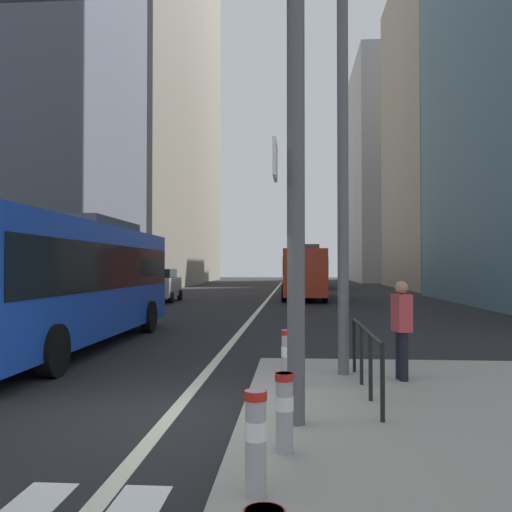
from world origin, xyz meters
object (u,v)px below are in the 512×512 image
(street_lamp_post, at_px, (343,89))
(bollard_right, at_px, (284,408))
(city_bus_blue_oncoming, at_px, (67,276))
(traffic_signal_gantry, at_px, (138,105))
(car_oncoming_far, at_px, (161,285))
(bollard_back, at_px, (287,355))
(bollard_left, at_px, (256,437))
(city_bus_red_distant, at_px, (310,269))
(city_bus_red_receding, at_px, (303,270))
(pedestrian_walking, at_px, (402,325))
(car_receding_near, at_px, (309,276))
(car_oncoming_mid, at_px, (150,286))
(car_receding_far, at_px, (315,276))

(street_lamp_post, height_order, bollard_right, street_lamp_post)
(city_bus_blue_oncoming, bearing_deg, traffic_signal_gantry, -60.66)
(car_oncoming_far, height_order, traffic_signal_gantry, traffic_signal_gantry)
(bollard_back, bearing_deg, bollard_left, -92.84)
(city_bus_red_distant, relative_size, bollard_back, 12.38)
(city_bus_red_distant, height_order, bollard_left, city_bus_red_distant)
(bollard_left, height_order, bollard_back, bollard_back)
(traffic_signal_gantry, distance_m, street_lamp_post, 4.40)
(city_bus_red_receding, height_order, pedestrian_walking, city_bus_red_receding)
(car_receding_near, bearing_deg, traffic_signal_gantry, -93.58)
(car_oncoming_mid, xyz_separation_m, pedestrian_walking, (10.04, -21.18, 0.09))
(bollard_right, height_order, pedestrian_walking, pedestrian_walking)
(car_oncoming_far, relative_size, bollard_back, 4.76)
(city_bus_red_receding, height_order, traffic_signal_gantry, traffic_signal_gantry)
(street_lamp_post, bearing_deg, car_receding_far, 88.38)
(city_bus_red_receding, height_order, bollard_right, city_bus_red_receding)
(car_oncoming_far, bearing_deg, bollard_back, -71.35)
(city_bus_red_receding, distance_m, street_lamp_post, 25.84)
(bollard_right, bearing_deg, pedestrian_walking, 62.93)
(car_oncoming_far, bearing_deg, city_bus_red_distant, 66.13)
(car_oncoming_mid, distance_m, pedestrian_walking, 23.44)
(car_receding_near, relative_size, traffic_signal_gantry, 0.77)
(traffic_signal_gantry, distance_m, bollard_right, 4.09)
(city_bus_blue_oncoming, bearing_deg, car_receding_far, 81.17)
(car_oncoming_mid, xyz_separation_m, bollard_right, (8.13, -24.94, -0.38))
(bollard_back, bearing_deg, street_lamp_post, 47.44)
(traffic_signal_gantry, height_order, street_lamp_post, street_lamp_post)
(bollard_left, bearing_deg, car_oncoming_mid, 106.90)
(car_receding_far, relative_size, traffic_signal_gantry, 0.75)
(city_bus_blue_oncoming, relative_size, street_lamp_post, 1.37)
(city_bus_red_receding, bearing_deg, bollard_back, -91.34)
(city_bus_red_distant, height_order, pedestrian_walking, city_bus_red_distant)
(traffic_signal_gantry, bearing_deg, pedestrian_walking, 35.83)
(city_bus_blue_oncoming, height_order, car_oncoming_mid, city_bus_blue_oncoming)
(city_bus_red_receding, relative_size, bollard_right, 12.96)
(car_receding_far, xyz_separation_m, pedestrian_walking, (-0.65, -56.92, 0.09))
(city_bus_blue_oncoming, height_order, car_receding_far, city_bus_blue_oncoming)
(bollard_left, bearing_deg, traffic_signal_gantry, 127.72)
(car_oncoming_far, distance_m, bollard_back, 24.60)
(city_bus_red_receding, bearing_deg, bollard_left, -91.55)
(car_oncoming_far, relative_size, street_lamp_post, 0.54)
(car_receding_near, relative_size, bollard_right, 5.64)
(car_receding_far, height_order, traffic_signal_gantry, traffic_signal_gantry)
(traffic_signal_gantry, bearing_deg, city_bus_blue_oncoming, 119.34)
(city_bus_red_receding, relative_size, city_bus_red_distant, 0.95)
(car_oncoming_mid, height_order, car_receding_far, same)
(car_oncoming_mid, bearing_deg, city_bus_blue_oncoming, -81.78)
(car_oncoming_mid, bearing_deg, pedestrian_walking, -64.63)
(city_bus_red_receding, relative_size, traffic_signal_gantry, 1.77)
(traffic_signal_gantry, bearing_deg, city_bus_red_distant, 85.77)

